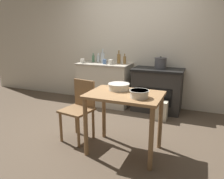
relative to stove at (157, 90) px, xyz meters
The scene contains 18 objects.
ground_plane 1.48m from the stove, 115.34° to the right, with size 14.00×14.00×0.00m, color brown.
wall_back 1.09m from the stove, 153.14° to the left, with size 8.00×0.07×2.55m.
counter_cabinet 1.13m from the stove, behind, with size 1.12×0.61×0.90m.
stove is the anchor object (origin of this frame).
work_table 1.76m from the stove, 92.50° to the right, with size 0.93×0.64×0.80m.
chair 1.82m from the stove, 116.10° to the right, with size 0.46×0.46×0.87m.
flour_sack 0.55m from the stove, 71.89° to the right, with size 0.27×0.19×0.34m, color beige.
stock_pot 0.53m from the stove, 63.86° to the left, with size 0.24×0.24×0.23m.
mixing_bowl_large 1.89m from the stove, 85.72° to the right, with size 0.23×0.23×0.09m.
mixing_bowl_small 1.66m from the stove, 97.43° to the right, with size 0.29×0.29×0.09m.
bottle_far_left 0.90m from the stove, behind, with size 0.06×0.06×0.21m.
bottle_left 1.54m from the stove, behind, with size 0.06×0.06×0.20m.
bottle_mid_left 1.02m from the stove, behind, with size 0.07×0.07×0.27m.
bottle_center_left 1.44m from the stove, behind, with size 0.07×0.07×0.19m.
bottle_center 1.33m from the stove, behind, with size 0.08×0.08×0.30m.
cup_center_right 1.21m from the stove, behind, with size 0.07×0.07×0.10m, color #4C6B99.
cup_mid_right 1.67m from the stove, behind, with size 0.09×0.09×0.09m, color silver.
cup_right 1.09m from the stove, behind, with size 0.09×0.09×0.10m, color silver.
Camera 1 is at (1.39, -2.93, 1.54)m, focal length 35.00 mm.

